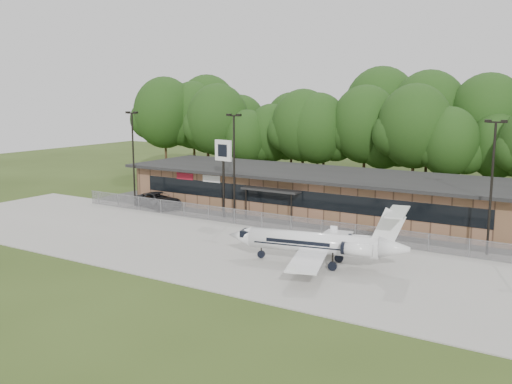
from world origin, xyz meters
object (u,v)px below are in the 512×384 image
Objects in this scene: terminal at (315,192)px; business_jet at (320,244)px; suv at (159,200)px; pole_sign at (223,159)px.

terminal is 3.09× the size of business_jet.
business_jet is 25.54m from suv.
terminal reaches higher than suv.
suv is 10.16m from pole_sign.
terminal is 6.83× the size of suv.
pole_sign is at bearing -80.18° from suv.
suv is (-23.61, 9.72, -0.77)m from business_jet.
terminal is 10.31m from pole_sign.
business_jet is 1.73× the size of pole_sign.
suv is (-15.26, -6.72, -1.34)m from terminal.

